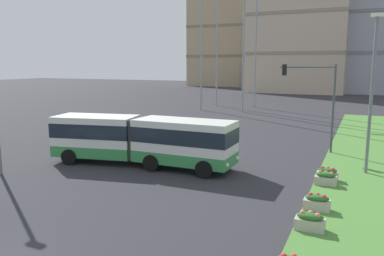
{
  "coord_description": "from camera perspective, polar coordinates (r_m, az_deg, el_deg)",
  "views": [
    {
      "loc": [
        10.37,
        -6.38,
        6.26
      ],
      "look_at": [
        0.27,
        15.9,
        2.2
      ],
      "focal_mm": 35.79,
      "sensor_mm": 36.0,
      "label": 1
    }
  ],
  "objects": [
    {
      "name": "streetlight_median",
      "position": [
        23.72,
        25.24,
        5.38
      ],
      "size": [
        0.7,
        0.28,
        9.02
      ],
      "color": "slate",
      "rests_on": "ground"
    },
    {
      "name": "flower_planter_2",
      "position": [
        15.51,
        17.17,
        -13.11
      ],
      "size": [
        1.1,
        0.56,
        0.74
      ],
      "color": "#B7AD9E",
      "rests_on": "grass_median"
    },
    {
      "name": "apartment_tower_west",
      "position": [
        120.82,
        4.8,
        18.39
      ],
      "size": [
        16.36,
        18.95,
        50.26
      ],
      "color": "tan",
      "rests_on": "ground"
    },
    {
      "name": "traffic_light_far_right",
      "position": [
        28.63,
        17.98,
        5.04
      ],
      "size": [
        3.87,
        0.28,
        6.29
      ],
      "color": "#474C51",
      "rests_on": "ground"
    },
    {
      "name": "flower_planter_4",
      "position": [
        21.23,
        19.3,
        -7.07
      ],
      "size": [
        1.1,
        0.56,
        0.74
      ],
      "color": "#B7AD9E",
      "rests_on": "grass_median"
    },
    {
      "name": "articulated_bus",
      "position": [
        24.05,
        -7.48,
        -1.7
      ],
      "size": [
        12.0,
        3.77,
        3.0
      ],
      "color": "silver",
      "rests_on": "ground"
    },
    {
      "name": "flower_planter_5",
      "position": [
        22.08,
        19.51,
        -6.45
      ],
      "size": [
        1.1,
        0.56,
        0.74
      ],
      "color": "#B7AD9E",
      "rests_on": "grass_median"
    },
    {
      "name": "flower_planter_3",
      "position": [
        17.59,
        18.12,
        -10.43
      ],
      "size": [
        1.1,
        0.56,
        0.74
      ],
      "color": "#B7AD9E",
      "rests_on": "grass_median"
    }
  ]
}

